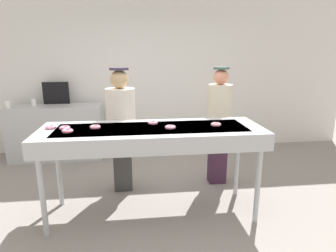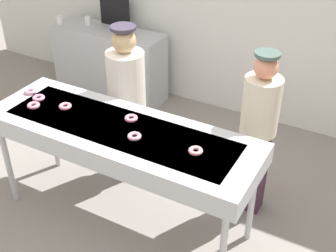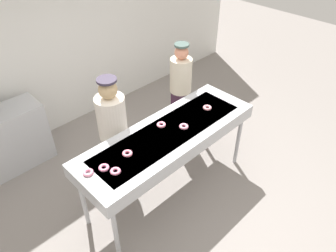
{
  "view_description": "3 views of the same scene",
  "coord_description": "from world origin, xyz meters",
  "px_view_note": "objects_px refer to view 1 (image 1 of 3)",
  "views": [
    {
      "loc": [
        -0.18,
        -3.02,
        1.84
      ],
      "look_at": [
        0.21,
        0.26,
        0.98
      ],
      "focal_mm": 30.63,
      "sensor_mm": 36.0,
      "label": 1
    },
    {
      "loc": [
        1.87,
        -2.57,
        3.1
      ],
      "look_at": [
        0.27,
        0.36,
        0.93
      ],
      "focal_mm": 47.94,
      "sensor_mm": 36.0,
      "label": 2
    },
    {
      "loc": [
        -2.14,
        -2.16,
        3.49
      ],
      "look_at": [
        0.15,
        0.16,
        0.95
      ],
      "focal_mm": 34.42,
      "sensor_mm": 36.0,
      "label": 3
    }
  ],
  "objects_px": {
    "worker_assistant": "(219,120)",
    "paper_cup_1": "(8,105)",
    "prep_counter": "(57,133)",
    "menu_display": "(56,93)",
    "strawberry_donut_0": "(170,127)",
    "fryer_conveyor": "(152,136)",
    "strawberry_donut_3": "(51,127)",
    "strawberry_donut_4": "(153,123)",
    "strawberry_donut_5": "(65,128)",
    "strawberry_donut_2": "(95,127)",
    "strawberry_donut_6": "(216,124)",
    "strawberry_donut_1": "(67,131)",
    "paper_cup_0": "(34,103)",
    "worker_baker": "(121,122)"
  },
  "relations": [
    {
      "from": "strawberry_donut_4",
      "to": "strawberry_donut_5",
      "type": "xyz_separation_m",
      "value": [
        -0.95,
        -0.12,
        0.0
      ]
    },
    {
      "from": "strawberry_donut_0",
      "to": "worker_assistant",
      "type": "bearing_deg",
      "value": 45.65
    },
    {
      "from": "worker_assistant",
      "to": "paper_cup_1",
      "type": "bearing_deg",
      "value": -3.81
    },
    {
      "from": "strawberry_donut_3",
      "to": "worker_baker",
      "type": "relative_size",
      "value": 0.07
    },
    {
      "from": "strawberry_donut_3",
      "to": "fryer_conveyor",
      "type": "bearing_deg",
      "value": -4.78
    },
    {
      "from": "worker_assistant",
      "to": "paper_cup_1",
      "type": "height_order",
      "value": "worker_assistant"
    },
    {
      "from": "strawberry_donut_1",
      "to": "strawberry_donut_4",
      "type": "distance_m",
      "value": 0.92
    },
    {
      "from": "fryer_conveyor",
      "to": "strawberry_donut_5",
      "type": "relative_size",
      "value": 21.2
    },
    {
      "from": "strawberry_donut_4",
      "to": "paper_cup_0",
      "type": "xyz_separation_m",
      "value": [
        -1.9,
        1.87,
        -0.05
      ]
    },
    {
      "from": "strawberry_donut_0",
      "to": "strawberry_donut_5",
      "type": "relative_size",
      "value": 1.0
    },
    {
      "from": "fryer_conveyor",
      "to": "strawberry_donut_6",
      "type": "xyz_separation_m",
      "value": [
        0.71,
        -0.01,
        0.11
      ]
    },
    {
      "from": "strawberry_donut_4",
      "to": "worker_assistant",
      "type": "height_order",
      "value": "worker_assistant"
    },
    {
      "from": "fryer_conveyor",
      "to": "strawberry_donut_1",
      "type": "xyz_separation_m",
      "value": [
        -0.87,
        -0.09,
        0.11
      ]
    },
    {
      "from": "strawberry_donut_3",
      "to": "paper_cup_1",
      "type": "bearing_deg",
      "value": 123.0
    },
    {
      "from": "strawberry_donut_2",
      "to": "paper_cup_0",
      "type": "xyz_separation_m",
      "value": [
        -1.27,
        1.99,
        -0.05
      ]
    },
    {
      "from": "strawberry_donut_6",
      "to": "prep_counter",
      "type": "distance_m",
      "value": 3.07
    },
    {
      "from": "strawberry_donut_0",
      "to": "strawberry_donut_3",
      "type": "xyz_separation_m",
      "value": [
        -1.28,
        0.16,
        0.0
      ]
    },
    {
      "from": "strawberry_donut_6",
      "to": "menu_display",
      "type": "height_order",
      "value": "menu_display"
    },
    {
      "from": "strawberry_donut_5",
      "to": "worker_assistant",
      "type": "height_order",
      "value": "worker_assistant"
    },
    {
      "from": "strawberry_donut_1",
      "to": "paper_cup_1",
      "type": "bearing_deg",
      "value": 124.88
    },
    {
      "from": "strawberry_donut_6",
      "to": "strawberry_donut_5",
      "type": "bearing_deg",
      "value": 178.43
    },
    {
      "from": "prep_counter",
      "to": "fryer_conveyor",
      "type": "bearing_deg",
      "value": -52.08
    },
    {
      "from": "worker_baker",
      "to": "menu_display",
      "type": "xyz_separation_m",
      "value": [
        -1.18,
        1.53,
        0.18
      ]
    },
    {
      "from": "strawberry_donut_0",
      "to": "paper_cup_1",
      "type": "xyz_separation_m",
      "value": [
        -2.43,
        1.94,
        -0.05
      ]
    },
    {
      "from": "fryer_conveyor",
      "to": "strawberry_donut_5",
      "type": "xyz_separation_m",
      "value": [
        -0.93,
        0.03,
        0.11
      ]
    },
    {
      "from": "strawberry_donut_4",
      "to": "paper_cup_0",
      "type": "height_order",
      "value": "strawberry_donut_4"
    },
    {
      "from": "strawberry_donut_4",
      "to": "worker_baker",
      "type": "height_order",
      "value": "worker_baker"
    },
    {
      "from": "strawberry_donut_4",
      "to": "paper_cup_1",
      "type": "bearing_deg",
      "value": 142.74
    },
    {
      "from": "strawberry_donut_1",
      "to": "strawberry_donut_6",
      "type": "relative_size",
      "value": 1.0
    },
    {
      "from": "paper_cup_0",
      "to": "paper_cup_1",
      "type": "height_order",
      "value": "same"
    },
    {
      "from": "strawberry_donut_3",
      "to": "strawberry_donut_6",
      "type": "relative_size",
      "value": 1.0
    },
    {
      "from": "strawberry_donut_0",
      "to": "prep_counter",
      "type": "height_order",
      "value": "strawberry_donut_0"
    },
    {
      "from": "worker_baker",
      "to": "paper_cup_0",
      "type": "distance_m",
      "value": 2.05
    },
    {
      "from": "strawberry_donut_1",
      "to": "paper_cup_0",
      "type": "height_order",
      "value": "strawberry_donut_1"
    },
    {
      "from": "paper_cup_1",
      "to": "strawberry_donut_0",
      "type": "bearing_deg",
      "value": -38.56
    },
    {
      "from": "strawberry_donut_2",
      "to": "strawberry_donut_5",
      "type": "distance_m",
      "value": 0.32
    },
    {
      "from": "strawberry_donut_0",
      "to": "strawberry_donut_2",
      "type": "height_order",
      "value": "same"
    },
    {
      "from": "paper_cup_0",
      "to": "menu_display",
      "type": "bearing_deg",
      "value": 25.35
    },
    {
      "from": "fryer_conveyor",
      "to": "strawberry_donut_3",
      "type": "height_order",
      "value": "strawberry_donut_3"
    },
    {
      "from": "strawberry_donut_3",
      "to": "strawberry_donut_4",
      "type": "distance_m",
      "value": 1.11
    },
    {
      "from": "strawberry_donut_3",
      "to": "prep_counter",
      "type": "relative_size",
      "value": 0.07
    },
    {
      "from": "strawberry_donut_6",
      "to": "worker_baker",
      "type": "height_order",
      "value": "worker_baker"
    },
    {
      "from": "prep_counter",
      "to": "menu_display",
      "type": "bearing_deg",
      "value": 90.0
    },
    {
      "from": "worker_baker",
      "to": "menu_display",
      "type": "height_order",
      "value": "worker_baker"
    },
    {
      "from": "strawberry_donut_3",
      "to": "worker_baker",
      "type": "height_order",
      "value": "worker_baker"
    },
    {
      "from": "strawberry_donut_1",
      "to": "strawberry_donut_2",
      "type": "relative_size",
      "value": 1.0
    },
    {
      "from": "worker_baker",
      "to": "paper_cup_0",
      "type": "bearing_deg",
      "value": -55.34
    },
    {
      "from": "strawberry_donut_2",
      "to": "menu_display",
      "type": "xyz_separation_m",
      "value": [
        -0.93,
        2.15,
        0.09
      ]
    },
    {
      "from": "strawberry_donut_2",
      "to": "paper_cup_1",
      "type": "height_order",
      "value": "strawberry_donut_2"
    },
    {
      "from": "strawberry_donut_6",
      "to": "menu_display",
      "type": "xyz_separation_m",
      "value": [
        -2.26,
        2.19,
        0.09
      ]
    }
  ]
}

